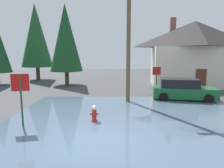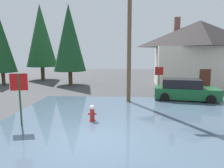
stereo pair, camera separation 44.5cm
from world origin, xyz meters
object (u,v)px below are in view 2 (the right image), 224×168
stop_sign_near (19,89)px  house (198,52)px  utility_pole (129,27)px  pine_tree_tall_left (69,38)px  pine_tree_short_left (41,36)px  stop_sign_far (159,74)px  pine_tree_mid_left (0,44)px  parked_car (184,90)px  fire_hydrant (92,114)px

stop_sign_near → house: size_ratio=0.26×
utility_pole → pine_tree_tall_left: size_ratio=1.14×
stop_sign_near → pine_tree_short_left: pine_tree_short_left is taller
utility_pole → stop_sign_far: (2.74, 3.74, -3.50)m
pine_tree_mid_left → pine_tree_short_left: (2.74, 4.43, 1.23)m
house → pine_tree_mid_left: 21.65m
parked_car → pine_tree_short_left: pine_tree_short_left is taller
pine_tree_short_left → fire_hydrant: bearing=-60.1°
house → parked_car: (-3.46, -7.15, -2.83)m
stop_sign_near → pine_tree_short_left: size_ratio=0.25×
stop_sign_near → pine_tree_tall_left: pine_tree_tall_left is taller
stop_sign_far → pine_tree_tall_left: (-9.04, 4.03, 3.49)m
pine_tree_tall_left → stop_sign_far: bearing=-24.0°
fire_hydrant → parked_car: size_ratio=0.18×
stop_sign_far → parked_car: size_ratio=0.49×
pine_tree_tall_left → parked_car: bearing=-33.3°
stop_sign_near → pine_tree_tall_left: 13.33m
parked_car → pine_tree_mid_left: 19.77m
utility_pole → pine_tree_short_left: size_ratio=1.00×
utility_pole → pine_tree_tall_left: 10.00m
pine_tree_short_left → pine_tree_mid_left: bearing=-121.7°
stop_sign_near → fire_hydrant: stop_sign_near is taller
fire_hydrant → stop_sign_far: 9.27m
stop_sign_far → parked_car: bearing=-63.9°
pine_tree_short_left → house: bearing=-12.2°
pine_tree_short_left → parked_car: bearing=-36.0°
stop_sign_far → pine_tree_mid_left: 17.50m
fire_hydrant → utility_pole: size_ratio=0.09×
stop_sign_far → fire_hydrant: bearing=-120.4°
stop_sign_near → parked_car: size_ratio=0.54×
fire_hydrant → pine_tree_tall_left: pine_tree_tall_left is taller
parked_car → pine_tree_tall_left: (-10.41, 6.84, 4.38)m
stop_sign_near → house: bearing=46.1°
parked_car → pine_tree_short_left: 19.74m
fire_hydrant → house: (9.49, 12.26, 3.16)m
stop_sign_far → house: (4.84, 4.33, 1.94)m
stop_sign_far → pine_tree_tall_left: bearing=156.0°
stop_sign_far → parked_car: (1.38, -2.81, -0.89)m
fire_hydrant → stop_sign_far: size_ratio=0.37×
pine_tree_tall_left → pine_tree_mid_left: bearing=-179.7°
stop_sign_far → pine_tree_short_left: size_ratio=0.23×
fire_hydrant → parked_car: 7.91m
pine_tree_tall_left → pine_tree_short_left: size_ratio=0.88×
utility_pole → pine_tree_tall_left: (-6.29, 7.77, -0.01)m
utility_pole → parked_car: bearing=12.7°
parked_car → pine_tree_tall_left: 13.21m
stop_sign_near → fire_hydrant: size_ratio=2.92×
stop_sign_far → parked_car: 3.26m
utility_pole → pine_tree_short_left: 16.61m
stop_sign_far → pine_tree_tall_left: size_ratio=0.26×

